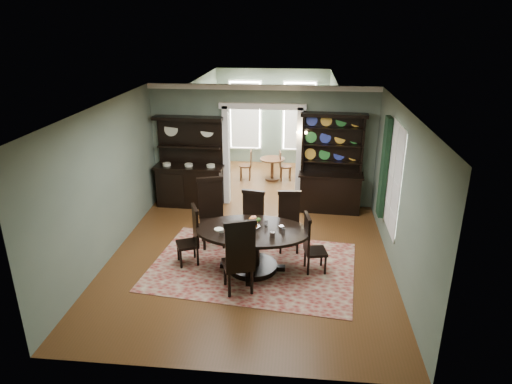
# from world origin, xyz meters

# --- Properties ---
(room) EXTENTS (5.51, 6.01, 3.01)m
(room) POSITION_xyz_m (0.00, 0.04, 1.58)
(room) COLOR #573117
(room) RESTS_ON ground
(parlor) EXTENTS (3.51, 3.50, 3.01)m
(parlor) POSITION_xyz_m (0.00, 5.53, 1.52)
(parlor) COLOR #573117
(parlor) RESTS_ON ground
(doorway_trim) EXTENTS (2.08, 0.25, 2.57)m
(doorway_trim) POSITION_xyz_m (0.00, 3.00, 1.62)
(doorway_trim) COLOR white
(doorway_trim) RESTS_ON floor
(right_window) EXTENTS (0.15, 1.47, 2.12)m
(right_window) POSITION_xyz_m (2.69, 0.93, 1.60)
(right_window) COLOR white
(right_window) RESTS_ON wall_right
(wall_sconce) EXTENTS (0.27, 0.21, 0.21)m
(wall_sconce) POSITION_xyz_m (0.95, 2.85, 1.89)
(wall_sconce) COLOR #BA7131
(wall_sconce) RESTS_ON back_wall_right
(rug) EXTENTS (4.09, 3.05, 0.01)m
(rug) POSITION_xyz_m (0.10, -0.18, 0.01)
(rug) COLOR maroon
(rug) RESTS_ON floor
(dining_table) EXTENTS (2.14, 2.00, 0.83)m
(dining_table) POSITION_xyz_m (0.11, -0.29, 0.58)
(dining_table) COLOR black
(dining_table) RESTS_ON rug
(centerpiece) EXTENTS (1.33, 0.85, 0.22)m
(centerpiece) POSITION_xyz_m (0.11, -0.22, 0.90)
(centerpiece) COLOR silver
(centerpiece) RESTS_ON dining_table
(chair_far_left) EXTENTS (0.65, 0.63, 1.43)m
(chair_far_left) POSITION_xyz_m (-0.85, 0.72, 0.75)
(chair_far_left) COLOR black
(chair_far_left) RESTS_ON rug
(chair_far_mid) EXTENTS (0.53, 0.51, 1.24)m
(chair_far_mid) POSITION_xyz_m (0.01, 0.58, 0.65)
(chair_far_mid) COLOR black
(chair_far_mid) RESTS_ON rug
(chair_far_right) EXTENTS (0.49, 0.46, 1.23)m
(chair_far_right) POSITION_xyz_m (0.75, 0.65, 0.64)
(chair_far_right) COLOR black
(chair_far_right) RESTS_ON rug
(chair_end_left) EXTENTS (0.55, 0.56, 1.16)m
(chair_end_left) POSITION_xyz_m (-1.07, -0.15, 0.61)
(chair_end_left) COLOR black
(chair_end_left) RESTS_ON rug
(chair_end_right) EXTENTS (0.48, 0.49, 1.15)m
(chair_end_right) POSITION_xyz_m (1.19, -0.24, 0.60)
(chair_end_right) COLOR black
(chair_end_right) RESTS_ON rug
(chair_near) EXTENTS (0.66, 0.65, 1.42)m
(chair_near) POSITION_xyz_m (-0.02, -1.11, 0.75)
(chair_near) COLOR black
(chair_near) RESTS_ON rug
(sideboard) EXTENTS (1.72, 0.64, 2.24)m
(sideboard) POSITION_xyz_m (-1.79, 2.74, 0.78)
(sideboard) COLOR black
(sideboard) RESTS_ON floor
(welsh_dresser) EXTENTS (1.57, 0.65, 2.40)m
(welsh_dresser) POSITION_xyz_m (1.69, 2.74, 0.87)
(welsh_dresser) COLOR black
(welsh_dresser) RESTS_ON floor
(parlor_table) EXTENTS (0.71, 0.71, 0.65)m
(parlor_table) POSITION_xyz_m (0.13, 4.79, 0.43)
(parlor_table) COLOR #532917
(parlor_table) RESTS_ON parlor_floor
(parlor_chair_left) EXTENTS (0.38, 0.37, 0.89)m
(parlor_chair_left) POSITION_xyz_m (-0.58, 4.75, 0.47)
(parlor_chair_left) COLOR #532917
(parlor_chair_left) RESTS_ON parlor_floor
(parlor_chair_right) EXTENTS (0.39, 0.38, 0.87)m
(parlor_chair_right) POSITION_xyz_m (0.46, 4.82, 0.47)
(parlor_chair_right) COLOR #532917
(parlor_chair_right) RESTS_ON parlor_floor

